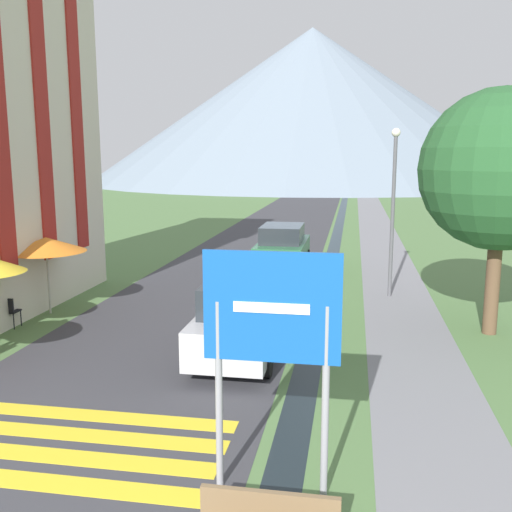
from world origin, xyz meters
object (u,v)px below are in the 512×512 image
Objects in this scene: parked_car_near at (242,316)px; streetlamp at (393,199)px; cafe_umbrella_rear_orange at (46,245)px; road_sign at (272,334)px; cafe_chair_far_left at (9,310)px; parked_car_far at (283,247)px; tree_by_path at (501,170)px.

streetlamp is at bearing 59.00° from parked_car_near.
road_sign is at bearing -45.44° from cafe_umbrella_rear_orange.
cafe_chair_far_left is at bearing 141.85° from road_sign.
cafe_chair_far_left is (-6.54, 0.90, -0.40)m from parked_car_near.
parked_car_near is 1.97× the size of cafe_umbrella_rear_orange.
cafe_chair_far_left is 11.90m from streetlamp.
parked_car_far is at bearing 96.48° from road_sign.
parked_car_near is at bearing -26.48° from cafe_chair_far_left.
parked_car_far is at bearing 135.88° from streetlamp.
cafe_chair_far_left is at bearing 172.15° from parked_car_near.
streetlamp reaches higher than cafe_umbrella_rear_orange.
streetlamp is at bearing 78.91° from road_sign.
road_sign is at bearing -83.52° from parked_car_far.
cafe_umbrella_rear_orange is (-6.22, 2.42, 1.15)m from parked_car_near.
parked_car_far is 11.17m from cafe_chair_far_left.
parked_car_far is at bearing 52.56° from cafe_umbrella_rear_orange.
road_sign is 10.34m from cafe_chair_far_left.
parked_car_near is (-1.47, 5.39, -1.37)m from road_sign.
tree_by_path is (6.09, 2.61, 3.33)m from parked_car_near.
tree_by_path is (12.32, 0.19, 2.18)m from cafe_umbrella_rear_orange.
cafe_chair_far_left is (-8.01, 6.29, -1.77)m from road_sign.
streetlamp reaches higher than cafe_chair_far_left.
cafe_umbrella_rear_orange is at bearing 158.76° from parked_car_near.
cafe_chair_far_left is 0.16× the size of streetlamp.
tree_by_path reaches higher than streetlamp.
cafe_umbrella_rear_orange is at bearing 59.42° from cafe_chair_far_left.
tree_by_path is at bearing 59.97° from road_sign.
cafe_umbrella_rear_orange is at bearing -179.10° from tree_by_path.
tree_by_path is at bearing 0.90° from cafe_umbrella_rear_orange.
road_sign is 3.99× the size of cafe_chair_far_left.
parked_car_near reaches higher than cafe_chair_far_left.
streetlamp is at bearing -44.12° from parked_car_far.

